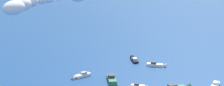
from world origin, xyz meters
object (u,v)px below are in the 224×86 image
Objects in this scene: motorboat_outer_ring_f at (112,80)px; motorboat_near_centre at (81,76)px; motorboat_ahead at (134,59)px; motorboat_outer_ring_d at (140,86)px; motorboat_outer_ring_b at (158,65)px; motorboat_outer_ring_e at (214,86)px.

motorboat_near_centre is at bearing -130.12° from motorboat_outer_ring_f.
motorboat_near_centre is 1.04× the size of motorboat_ahead.
motorboat_outer_ring_d is (15.99, 18.80, -0.14)m from motorboat_near_centre.
motorboat_outer_ring_b is 25.78m from motorboat_outer_ring_d.
motorboat_outer_ring_e is 0.69× the size of motorboat_outer_ring_f.
motorboat_outer_ring_f is (23.73, -15.85, 0.24)m from motorboat_ahead.
motorboat_outer_ring_d is at bearing -34.16° from motorboat_outer_ring_b.
motorboat_outer_ring_f is (-7.33, -8.53, 0.36)m from motorboat_outer_ring_d.
motorboat_outer_ring_b is 0.74× the size of motorboat_outer_ring_f.
motorboat_outer_ring_e is (23.33, 44.31, 0.02)m from motorboat_near_centre.
motorboat_outer_ring_e is (38.41, 18.19, 0.04)m from motorboat_ahead.
motorboat_outer_ring_e is 37.07m from motorboat_outer_ring_f.
motorboat_ahead is 31.91m from motorboat_outer_ring_d.
motorboat_outer_ring_d is 0.81× the size of motorboat_outer_ring_e.
motorboat_outer_ring_f reaches higher than motorboat_outer_ring_b.
motorboat_outer_ring_d is 11.25m from motorboat_outer_ring_f.
motorboat_near_centre is at bearing -60.02° from motorboat_ahead.
motorboat_ahead is (-15.07, 26.12, -0.02)m from motorboat_near_centre.
motorboat_outer_ring_d is 0.56× the size of motorboat_outer_ring_f.
motorboat_outer_ring_f is at bearing -33.74° from motorboat_ahead.
motorboat_ahead is at bearing -154.66° from motorboat_outer_ring_e.
motorboat_outer_ring_b is at bearing 145.84° from motorboat_outer_ring_d.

